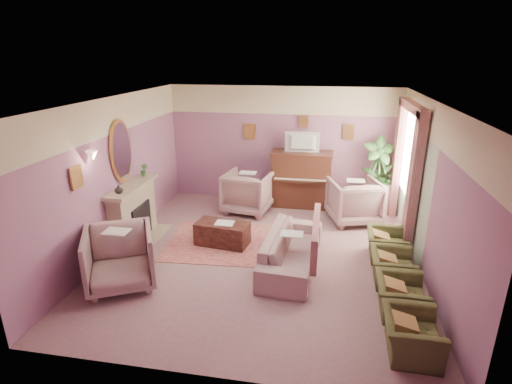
% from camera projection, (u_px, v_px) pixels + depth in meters
% --- Properties ---
extents(floor, '(5.50, 6.00, 0.01)m').
position_uv_depth(floor, '(262.00, 255.00, 7.37)').
color(floor, gray).
rests_on(floor, ground).
extents(ceiling, '(5.50, 6.00, 0.01)m').
position_uv_depth(ceiling, '(263.00, 100.00, 6.44)').
color(ceiling, beige).
rests_on(ceiling, wall_back).
extents(wall_back, '(5.50, 0.02, 2.80)m').
position_uv_depth(wall_back, '(282.00, 145.00, 9.69)').
color(wall_back, slate).
rests_on(wall_back, floor).
extents(wall_front, '(5.50, 0.02, 2.80)m').
position_uv_depth(wall_front, '(216.00, 271.00, 4.12)').
color(wall_front, slate).
rests_on(wall_front, floor).
extents(wall_left, '(0.02, 6.00, 2.80)m').
position_uv_depth(wall_left, '(116.00, 175.00, 7.36)').
color(wall_left, slate).
rests_on(wall_left, floor).
extents(wall_right, '(0.02, 6.00, 2.80)m').
position_uv_depth(wall_right, '(430.00, 192.00, 6.45)').
color(wall_right, slate).
rests_on(wall_right, floor).
extents(picture_rail_band, '(5.50, 0.01, 0.65)m').
position_uv_depth(picture_rail_band, '(283.00, 100.00, 9.33)').
color(picture_rail_band, beige).
rests_on(picture_rail_band, wall_back).
extents(stripe_panel, '(0.01, 3.00, 2.15)m').
position_uv_depth(stripe_panel, '(411.00, 186.00, 7.77)').
color(stripe_panel, '#B1BDA7').
rests_on(stripe_panel, wall_right).
extents(fireplace_surround, '(0.30, 1.40, 1.10)m').
position_uv_depth(fireplace_surround, '(133.00, 214.00, 7.80)').
color(fireplace_surround, tan).
rests_on(fireplace_surround, floor).
extents(fireplace_inset, '(0.18, 0.72, 0.68)m').
position_uv_depth(fireplace_inset, '(139.00, 221.00, 7.83)').
color(fireplace_inset, black).
rests_on(fireplace_inset, floor).
extents(fire_ember, '(0.06, 0.54, 0.10)m').
position_uv_depth(fire_ember, '(142.00, 230.00, 7.89)').
color(fire_ember, '#FF492F').
rests_on(fire_ember, floor).
extents(mantel_shelf, '(0.40, 1.55, 0.07)m').
position_uv_depth(mantel_shelf, '(132.00, 186.00, 7.61)').
color(mantel_shelf, tan).
rests_on(mantel_shelf, fireplace_surround).
extents(hearth, '(0.55, 1.50, 0.02)m').
position_uv_depth(hearth, '(145.00, 239.00, 7.94)').
color(hearth, tan).
rests_on(hearth, floor).
extents(mirror_frame, '(0.04, 0.72, 1.20)m').
position_uv_depth(mirror_frame, '(121.00, 151.00, 7.40)').
color(mirror_frame, tan).
rests_on(mirror_frame, wall_left).
extents(mirror_glass, '(0.01, 0.60, 1.06)m').
position_uv_depth(mirror_glass, '(122.00, 151.00, 7.40)').
color(mirror_glass, silver).
rests_on(mirror_glass, wall_left).
extents(sconce_shade, '(0.20, 0.20, 0.16)m').
position_uv_depth(sconce_shade, '(92.00, 156.00, 6.35)').
color(sconce_shade, '#F3B999').
rests_on(sconce_shade, wall_left).
extents(piano, '(1.40, 0.60, 1.30)m').
position_uv_depth(piano, '(301.00, 180.00, 9.56)').
color(piano, '#482418').
rests_on(piano, floor).
extents(piano_keyshelf, '(1.30, 0.12, 0.06)m').
position_uv_depth(piano_keyshelf, '(300.00, 181.00, 9.21)').
color(piano_keyshelf, '#482418').
rests_on(piano_keyshelf, piano).
extents(piano_keys, '(1.20, 0.08, 0.02)m').
position_uv_depth(piano_keys, '(300.00, 180.00, 9.20)').
color(piano_keys, beige).
rests_on(piano_keys, piano).
extents(piano_top, '(1.45, 0.65, 0.04)m').
position_uv_depth(piano_top, '(302.00, 153.00, 9.34)').
color(piano_top, '#482418').
rests_on(piano_top, piano).
extents(television, '(0.80, 0.12, 0.48)m').
position_uv_depth(television, '(302.00, 141.00, 9.20)').
color(television, black).
rests_on(television, piano).
extents(print_back_left, '(0.30, 0.03, 0.38)m').
position_uv_depth(print_back_left, '(250.00, 131.00, 9.68)').
color(print_back_left, tan).
rests_on(print_back_left, wall_back).
extents(print_back_right, '(0.26, 0.03, 0.34)m').
position_uv_depth(print_back_right, '(349.00, 132.00, 9.27)').
color(print_back_right, tan).
rests_on(print_back_right, wall_back).
extents(print_back_mid, '(0.22, 0.03, 0.26)m').
position_uv_depth(print_back_mid, '(304.00, 121.00, 9.37)').
color(print_back_mid, tan).
rests_on(print_back_mid, wall_back).
extents(print_left_wall, '(0.03, 0.28, 0.36)m').
position_uv_depth(print_left_wall, '(76.00, 177.00, 6.13)').
color(print_left_wall, tan).
rests_on(print_left_wall, wall_left).
extents(window_blind, '(0.03, 1.40, 1.80)m').
position_uv_depth(window_blind, '(411.00, 152.00, 7.80)').
color(window_blind, beige).
rests_on(window_blind, wall_right).
extents(curtain_left, '(0.16, 0.34, 2.60)m').
position_uv_depth(curtain_left, '(413.00, 185.00, 7.09)').
color(curtain_left, '#9C5A5E').
rests_on(curtain_left, floor).
extents(curtain_right, '(0.16, 0.34, 2.60)m').
position_uv_depth(curtain_right, '(397.00, 159.00, 8.80)').
color(curtain_right, '#9C5A5E').
rests_on(curtain_right, floor).
extents(pelmet, '(0.16, 2.20, 0.16)m').
position_uv_depth(pelmet, '(413.00, 107.00, 7.53)').
color(pelmet, '#9C5A5E').
rests_on(pelmet, wall_right).
extents(mantel_plant, '(0.16, 0.16, 0.28)m').
position_uv_depth(mantel_plant, '(144.00, 170.00, 8.06)').
color(mantel_plant, '#3C7436').
rests_on(mantel_plant, mantel_shelf).
extents(mantel_vase, '(0.16, 0.16, 0.16)m').
position_uv_depth(mantel_vase, '(119.00, 189.00, 7.10)').
color(mantel_vase, beige).
rests_on(mantel_vase, mantel_shelf).
extents(area_rug, '(2.60, 1.95, 0.01)m').
position_uv_depth(area_rug, '(232.00, 243.00, 7.82)').
color(area_rug, '#B35C58').
rests_on(area_rug, floor).
extents(coffee_table, '(1.06, 0.64, 0.45)m').
position_uv_depth(coffee_table, '(222.00, 234.00, 7.70)').
color(coffee_table, '#3C1D16').
rests_on(coffee_table, floor).
extents(table_paper, '(0.35, 0.28, 0.01)m').
position_uv_depth(table_paper, '(225.00, 223.00, 7.62)').
color(table_paper, silver).
rests_on(table_paper, coffee_table).
extents(sofa, '(0.71, 2.13, 0.86)m').
position_uv_depth(sofa, '(292.00, 243.00, 6.86)').
color(sofa, '#AB8684').
rests_on(sofa, floor).
extents(sofa_throw, '(0.11, 1.62, 0.59)m').
position_uv_depth(sofa_throw, '(316.00, 236.00, 6.74)').
color(sofa_throw, '#9C5A5E').
rests_on(sofa_throw, sofa).
extents(floral_armchair_left, '(1.01, 1.01, 1.06)m').
position_uv_depth(floral_armchair_left, '(248.00, 190.00, 9.23)').
color(floral_armchair_left, '#AB8684').
rests_on(floral_armchair_left, floor).
extents(floral_armchair_right, '(1.01, 1.01, 1.06)m').
position_uv_depth(floral_armchair_right, '(354.00, 199.00, 8.67)').
color(floral_armchair_right, '#AB8684').
rests_on(floral_armchair_right, floor).
extents(floral_armchair_front, '(1.01, 1.01, 1.06)m').
position_uv_depth(floral_armchair_front, '(119.00, 255.00, 6.25)').
color(floral_armchair_front, '#AB8684').
rests_on(floral_armchair_front, floor).
extents(olive_chair_a, '(0.55, 0.79, 0.68)m').
position_uv_depth(olive_chair_a, '(412.00, 329.00, 4.87)').
color(olive_chair_a, '#4D5028').
rests_on(olive_chair_a, floor).
extents(olive_chair_b, '(0.55, 0.79, 0.68)m').
position_uv_depth(olive_chair_b, '(401.00, 292.00, 5.63)').
color(olive_chair_b, '#4D5028').
rests_on(olive_chair_b, floor).
extents(olive_chair_c, '(0.55, 0.79, 0.68)m').
position_uv_depth(olive_chair_c, '(393.00, 263.00, 6.39)').
color(olive_chair_c, '#4D5028').
rests_on(olive_chair_c, floor).
extents(olive_chair_d, '(0.55, 0.79, 0.68)m').
position_uv_depth(olive_chair_d, '(386.00, 241.00, 7.15)').
color(olive_chair_d, '#4D5028').
rests_on(olive_chair_d, floor).
extents(side_table, '(0.52, 0.52, 0.70)m').
position_uv_depth(side_table, '(381.00, 197.00, 9.31)').
color(side_table, silver).
rests_on(side_table, floor).
extents(side_plant_big, '(0.30, 0.30, 0.34)m').
position_uv_depth(side_plant_big, '(384.00, 175.00, 9.14)').
color(side_plant_big, '#3C7436').
rests_on(side_plant_big, side_table).
extents(side_plant_small, '(0.16, 0.16, 0.28)m').
position_uv_depth(side_plant_small, '(389.00, 178.00, 9.04)').
color(side_plant_small, '#3C7436').
rests_on(side_plant_small, side_table).
extents(palm_pot, '(0.34, 0.34, 0.34)m').
position_uv_depth(palm_pot, '(375.00, 205.00, 9.31)').
color(palm_pot, '#964638').
rests_on(palm_pot, floor).
extents(palm_plant, '(0.76, 0.76, 1.44)m').
position_uv_depth(palm_plant, '(378.00, 168.00, 9.01)').
color(palm_plant, '#3C7436').
rests_on(palm_plant, palm_pot).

